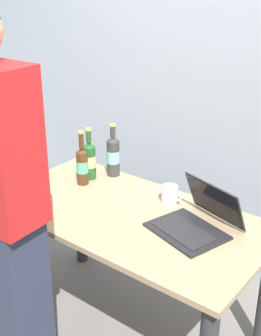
{
  "coord_description": "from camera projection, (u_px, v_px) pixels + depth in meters",
  "views": [
    {
      "loc": [
        1.24,
        -1.56,
        1.86
      ],
      "look_at": [
        0.02,
        0.0,
        0.98
      ],
      "focal_mm": 48.67,
      "sensor_mm": 36.0,
      "label": 1
    }
  ],
  "objects": [
    {
      "name": "ground_plane",
      "position": [
        128.0,
        326.0,
        2.57
      ],
      "size": [
        8.0,
        8.0,
        0.0
      ],
      "primitive_type": "plane",
      "color": "slate",
      "rests_on": "ground"
    },
    {
      "name": "desk",
      "position": [
        128.0,
        237.0,
        2.33
      ],
      "size": [
        1.41,
        0.73,
        0.73
      ],
      "color": "#9E8460",
      "rests_on": "ground"
    },
    {
      "name": "laptop",
      "position": [
        197.0,
        220.0,
        2.12
      ],
      "size": [
        0.42,
        0.42,
        0.21
      ],
      "color": "black",
      "rests_on": "desk"
    },
    {
      "name": "beer_bottle_green",
      "position": [
        89.0,
        160.0,
        2.6
      ],
      "size": [
        0.07,
        0.07,
        0.3
      ],
      "color": "#1E5123",
      "rests_on": "desk"
    },
    {
      "name": "beer_bottle_dark",
      "position": [
        113.0,
        155.0,
        2.64
      ],
      "size": [
        0.08,
        0.08,
        0.31
      ],
      "color": "#333333",
      "rests_on": "desk"
    },
    {
      "name": "beer_bottle_brown",
      "position": [
        82.0,
        165.0,
        2.53
      ],
      "size": [
        0.07,
        0.07,
        0.31
      ],
      "color": "#472B14",
      "rests_on": "desk"
    },
    {
      "name": "coffee_mug",
      "position": [
        170.0,
        194.0,
        2.36
      ],
      "size": [
        0.12,
        0.08,
        0.09
      ],
      "color": "white",
      "rests_on": "desk"
    },
    {
      "name": "back_wall",
      "position": [
        218.0,
        71.0,
        2.66
      ],
      "size": [
        6.0,
        0.1,
        2.6
      ],
      "primitive_type": "cube",
      "color": "#99A3AD",
      "rests_on": "ground"
    }
  ]
}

